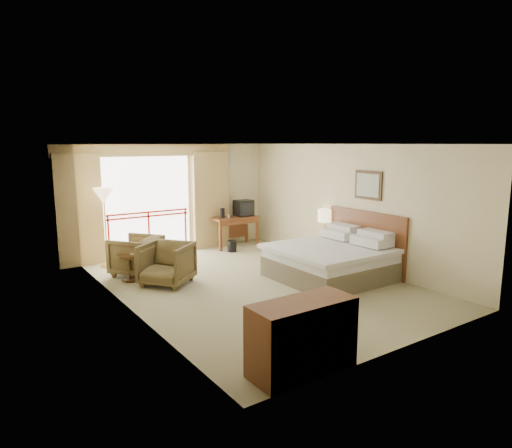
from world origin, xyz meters
TOP-DOWN VIEW (x-y plane):
  - floor at (0.00, 0.00)m, footprint 7.00×7.00m
  - ceiling at (0.00, 0.00)m, footprint 7.00×7.00m
  - wall_back at (0.00, 3.50)m, footprint 5.00×0.00m
  - wall_front at (0.00, -3.50)m, footprint 5.00×0.00m
  - wall_left at (-2.50, 0.00)m, footprint 0.00×7.00m
  - wall_right at (2.50, 0.00)m, footprint 0.00×7.00m
  - balcony_door at (-0.80, 3.48)m, footprint 2.40×0.00m
  - balcony_railing at (-0.80, 3.46)m, footprint 2.09×0.03m
  - curtain_left at (-2.45, 3.35)m, footprint 1.00×0.26m
  - curtain_right at (0.85, 3.35)m, footprint 1.00×0.26m
  - valance at (-0.80, 3.38)m, footprint 4.40×0.22m
  - hvac_vent at (1.30, 3.47)m, footprint 0.50×0.04m
  - bed at (1.50, -0.60)m, footprint 2.13×2.06m
  - headboard at (2.46, -0.60)m, footprint 0.06×2.10m
  - framed_art at (2.47, -0.60)m, footprint 0.04×0.72m
  - nightstand at (2.41, 0.55)m, footprint 0.42×0.49m
  - table_lamp at (2.41, 0.60)m, footprint 0.36×0.36m
  - phone at (2.36, 0.40)m, footprint 0.18×0.14m
  - desk at (1.38, 3.05)m, footprint 1.23×0.59m
  - tv at (1.68, 2.99)m, footprint 0.47×0.37m
  - coffee_maker at (1.03, 2.99)m, footprint 0.13×0.13m
  - cup at (1.18, 2.94)m, footprint 0.07×0.07m
  - wastebasket at (1.02, 2.52)m, footprint 0.29×0.29m
  - armchair_far at (-1.70, 1.89)m, footprint 1.25×1.25m
  - armchair_near at (-1.45, 0.90)m, footprint 1.26×1.25m
  - side_table at (-1.95, 1.54)m, footprint 0.49×0.49m
  - book at (-1.95, 1.54)m, footprint 0.20×0.25m
  - floor_lamp at (-2.01, 2.88)m, footprint 0.45×0.45m
  - dresser at (-1.49, -3.23)m, footprint 1.32×0.56m

SIDE VIEW (x-z plane):
  - floor at x=0.00m, z-range 0.00..0.00m
  - armchair_far at x=-1.70m, z-range -0.41..0.41m
  - armchair_near at x=-1.45m, z-range -0.41..0.41m
  - wastebasket at x=1.02m, z-range 0.00..0.29m
  - nightstand at x=2.41m, z-range 0.00..0.56m
  - side_table at x=-1.95m, z-range 0.10..0.63m
  - bed at x=1.50m, z-range -0.11..0.86m
  - dresser at x=-1.49m, z-range 0.00..0.88m
  - book at x=-1.95m, z-range 0.53..0.55m
  - phone at x=2.36m, z-range 0.56..0.63m
  - desk at x=1.38m, z-range 0.22..1.03m
  - headboard at x=2.46m, z-range 0.00..1.30m
  - balcony_railing at x=-0.80m, z-range 0.30..1.32m
  - cup at x=1.18m, z-range 0.80..0.89m
  - coffee_maker at x=1.03m, z-range 0.80..1.06m
  - tv at x=1.68m, z-range 0.80..1.22m
  - table_lamp at x=2.41m, z-range 0.73..1.36m
  - balcony_door at x=-0.80m, z-range 0.00..2.40m
  - curtain_left at x=-2.45m, z-range 0.00..2.50m
  - curtain_right at x=0.85m, z-range 0.00..2.50m
  - wall_left at x=-2.50m, z-range -2.15..4.85m
  - wall_right at x=2.50m, z-range -2.15..4.85m
  - wall_back at x=0.00m, z-range -1.15..3.85m
  - wall_front at x=0.00m, z-range -1.15..3.85m
  - floor_lamp at x=-2.01m, z-range 0.63..2.39m
  - framed_art at x=2.47m, z-range 1.55..2.15m
  - hvac_vent at x=1.30m, z-range 2.10..2.60m
  - valance at x=-0.80m, z-range 2.41..2.69m
  - ceiling at x=0.00m, z-range 2.70..2.70m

